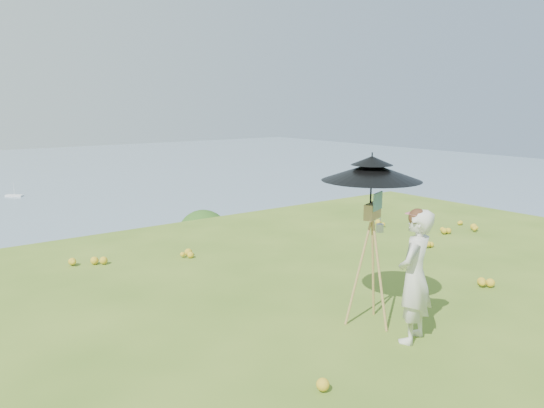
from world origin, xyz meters
TOP-DOWN VIEW (x-y plane):
  - ground at (0.00, 0.00)m, footprint 14.00×14.00m
  - slope_trees at (0.00, 35.00)m, footprint 110.00×50.00m
  - wildflowers at (0.00, 0.25)m, footprint 10.00×10.50m
  - painter at (-0.75, 0.01)m, footprint 0.64×0.52m
  - field_easel at (-0.80, 0.62)m, footprint 0.80×0.80m
  - sun_umbrella at (-0.80, 0.65)m, footprint 1.40×1.40m
  - painter_cap at (-0.75, 0.01)m, footprint 0.22×0.26m

SIDE VIEW (x-z plane):
  - slope_trees at x=0.00m, z-range -18.00..-12.00m
  - ground at x=0.00m, z-range 0.00..0.00m
  - wildflowers at x=0.00m, z-range 0.00..0.12m
  - painter at x=-0.75m, z-range 0.00..1.50m
  - field_easel at x=-0.80m, z-range 0.00..1.61m
  - painter_cap at x=-0.75m, z-range 1.41..1.51m
  - sun_umbrella at x=-0.80m, z-range 1.33..2.07m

